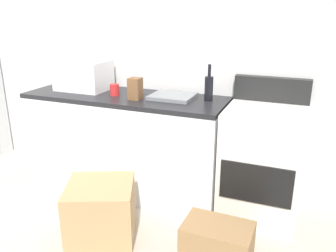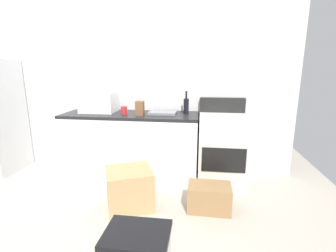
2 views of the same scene
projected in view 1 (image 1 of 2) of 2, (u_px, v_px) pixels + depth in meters
name	position (u px, v px, depth m)	size (l,w,h in m)	color
wall_back	(113.00, 44.00, 3.35)	(5.00, 0.10, 2.60)	silver
kitchen_counter	(126.00, 143.00, 3.21)	(1.80, 0.60, 0.90)	silver
stove_oven	(262.00, 162.00, 2.78)	(0.60, 0.61, 1.10)	silver
microwave	(83.00, 75.00, 3.24)	(0.46, 0.34, 0.27)	white
sink_basin	(173.00, 96.00, 2.97)	(0.36, 0.32, 0.03)	slate
wine_bottle	(209.00, 88.00, 2.86)	(0.07, 0.07, 0.30)	black
coffee_mug	(115.00, 90.00, 3.04)	(0.08, 0.08, 0.10)	red
knife_block	(135.00, 89.00, 2.91)	(0.10, 0.10, 0.18)	brown
cardboard_box_large	(101.00, 211.00, 2.56)	(0.47, 0.45, 0.43)	tan
cardboard_box_medium	(217.00, 244.00, 2.32)	(0.45, 0.30, 0.28)	olive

